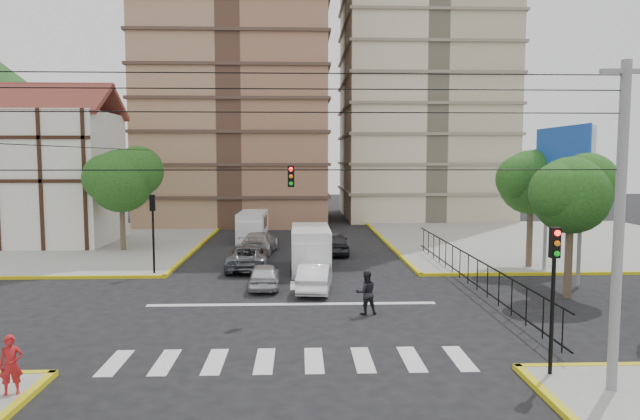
{
  "coord_description": "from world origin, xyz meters",
  "views": [
    {
      "loc": [
        0.33,
        -24.01,
        6.55
      ],
      "look_at": [
        1.37,
        4.14,
        4.0
      ],
      "focal_mm": 32.0,
      "sensor_mm": 36.0,
      "label": 1
    }
  ],
  "objects_px": {
    "car_silver_front_left": "(264,276)",
    "traffic_light_se": "(554,276)",
    "pedestrian_crosswalk": "(366,293)",
    "pedestrian_sw_corner": "(11,365)",
    "van_right_lane": "(311,250)",
    "van_left_lane": "(252,228)",
    "car_white_front_right": "(315,277)",
    "traffic_light_nw": "(153,221)"
  },
  "relations": [
    {
      "from": "traffic_light_nw",
      "to": "car_silver_front_left",
      "type": "xyz_separation_m",
      "value": [
        6.36,
        -3.3,
        -2.47
      ]
    },
    {
      "from": "traffic_light_se",
      "to": "van_right_lane",
      "type": "height_order",
      "value": "traffic_light_se"
    },
    {
      "from": "pedestrian_sw_corner",
      "to": "pedestrian_crosswalk",
      "type": "height_order",
      "value": "pedestrian_crosswalk"
    },
    {
      "from": "traffic_light_se",
      "to": "van_right_lane",
      "type": "distance_m",
      "value": 18.07
    },
    {
      "from": "van_left_lane",
      "to": "car_white_front_right",
      "type": "bearing_deg",
      "value": -73.37
    },
    {
      "from": "car_white_front_right",
      "to": "pedestrian_sw_corner",
      "type": "distance_m",
      "value": 15.14
    },
    {
      "from": "car_silver_front_left",
      "to": "car_white_front_right",
      "type": "bearing_deg",
      "value": 162.3
    },
    {
      "from": "van_left_lane",
      "to": "car_silver_front_left",
      "type": "distance_m",
      "value": 16.24
    },
    {
      "from": "van_right_lane",
      "to": "traffic_light_nw",
      "type": "bearing_deg",
      "value": -173.3
    },
    {
      "from": "traffic_light_nw",
      "to": "pedestrian_crosswalk",
      "type": "relative_size",
      "value": 2.38
    },
    {
      "from": "pedestrian_crosswalk",
      "to": "car_silver_front_left",
      "type": "bearing_deg",
      "value": -56.57
    },
    {
      "from": "van_left_lane",
      "to": "car_white_front_right",
      "type": "height_order",
      "value": "van_left_lane"
    },
    {
      "from": "van_right_lane",
      "to": "pedestrian_crosswalk",
      "type": "relative_size",
      "value": 3.02
    },
    {
      "from": "van_left_lane",
      "to": "pedestrian_sw_corner",
      "type": "xyz_separation_m",
      "value": [
        -4.15,
        -29.32,
        -0.17
      ]
    },
    {
      "from": "car_silver_front_left",
      "to": "pedestrian_sw_corner",
      "type": "height_order",
      "value": "pedestrian_sw_corner"
    },
    {
      "from": "car_silver_front_left",
      "to": "pedestrian_crosswalk",
      "type": "xyz_separation_m",
      "value": [
        4.58,
        -5.05,
        0.28
      ]
    },
    {
      "from": "traffic_light_se",
      "to": "van_left_lane",
      "type": "xyz_separation_m",
      "value": [
        -11.15,
        28.42,
        -1.97
      ]
    },
    {
      "from": "traffic_light_se",
      "to": "van_left_lane",
      "type": "distance_m",
      "value": 30.59
    },
    {
      "from": "pedestrian_sw_corner",
      "to": "van_right_lane",
      "type": "bearing_deg",
      "value": 46.34
    },
    {
      "from": "traffic_light_se",
      "to": "pedestrian_sw_corner",
      "type": "distance_m",
      "value": 15.48
    },
    {
      "from": "traffic_light_se",
      "to": "car_silver_front_left",
      "type": "xyz_separation_m",
      "value": [
        -9.24,
        12.3,
        -2.47
      ]
    },
    {
      "from": "traffic_light_nw",
      "to": "van_right_lane",
      "type": "distance_m",
      "value": 9.07
    },
    {
      "from": "traffic_light_nw",
      "to": "car_white_front_right",
      "type": "height_order",
      "value": "traffic_light_nw"
    },
    {
      "from": "car_white_front_right",
      "to": "pedestrian_sw_corner",
      "type": "relative_size",
      "value": 2.64
    },
    {
      "from": "car_white_front_right",
      "to": "pedestrian_crosswalk",
      "type": "relative_size",
      "value": 2.35
    },
    {
      "from": "traffic_light_nw",
      "to": "pedestrian_sw_corner",
      "type": "height_order",
      "value": "traffic_light_nw"
    },
    {
      "from": "van_left_lane",
      "to": "pedestrian_sw_corner",
      "type": "relative_size",
      "value": 3.21
    },
    {
      "from": "car_silver_front_left",
      "to": "pedestrian_sw_corner",
      "type": "bearing_deg",
      "value": 63.99
    },
    {
      "from": "car_white_front_right",
      "to": "pedestrian_crosswalk",
      "type": "bearing_deg",
      "value": 121.45
    },
    {
      "from": "van_left_lane",
      "to": "car_white_front_right",
      "type": "xyz_separation_m",
      "value": [
        4.46,
        -16.87,
        -0.42
      ]
    },
    {
      "from": "traffic_light_se",
      "to": "van_left_lane",
      "type": "relative_size",
      "value": 0.84
    },
    {
      "from": "van_right_lane",
      "to": "pedestrian_sw_corner",
      "type": "distance_m",
      "value": 19.5
    },
    {
      "from": "van_left_lane",
      "to": "pedestrian_crosswalk",
      "type": "bearing_deg",
      "value": -71.13
    },
    {
      "from": "car_silver_front_left",
      "to": "car_white_front_right",
      "type": "relative_size",
      "value": 0.87
    },
    {
      "from": "car_silver_front_left",
      "to": "traffic_light_se",
      "type": "bearing_deg",
      "value": 125.56
    },
    {
      "from": "traffic_light_nw",
      "to": "pedestrian_crosswalk",
      "type": "bearing_deg",
      "value": -37.34
    },
    {
      "from": "car_white_front_right",
      "to": "pedestrian_sw_corner",
      "type": "height_order",
      "value": "pedestrian_sw_corner"
    },
    {
      "from": "traffic_light_nw",
      "to": "car_silver_front_left",
      "type": "bearing_deg",
      "value": -27.42
    },
    {
      "from": "van_left_lane",
      "to": "pedestrian_sw_corner",
      "type": "distance_m",
      "value": 29.61
    },
    {
      "from": "traffic_light_nw",
      "to": "pedestrian_crosswalk",
      "type": "height_order",
      "value": "traffic_light_nw"
    },
    {
      "from": "van_right_lane",
      "to": "van_left_lane",
      "type": "height_order",
      "value": "van_right_lane"
    },
    {
      "from": "car_silver_front_left",
      "to": "pedestrian_sw_corner",
      "type": "xyz_separation_m",
      "value": [
        -6.06,
        -13.2,
        0.33
      ]
    }
  ]
}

